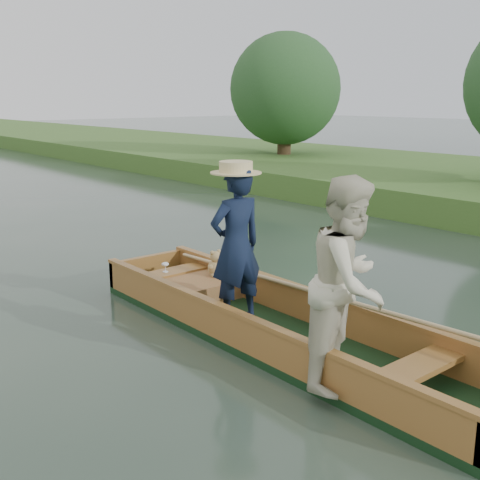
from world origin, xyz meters
TOP-DOWN VIEW (x-y plane):
  - ground at (0.00, 0.00)m, footprint 120.00×120.00m
  - trees_far at (2.57, 9.95)m, footprint 22.92×17.23m
  - punt at (-0.13, -0.24)m, footprint 1.36×5.00m

SIDE VIEW (x-z plane):
  - ground at x=0.00m, z-range 0.00..0.00m
  - punt at x=-0.13m, z-range -0.29..1.54m
  - trees_far at x=2.57m, z-range 0.35..4.84m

